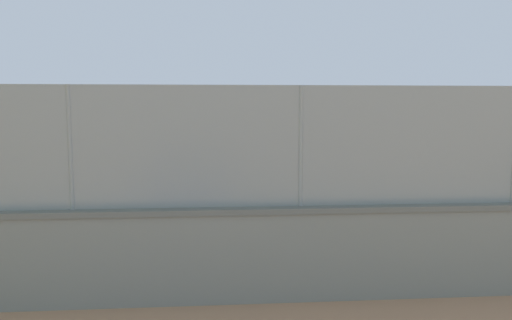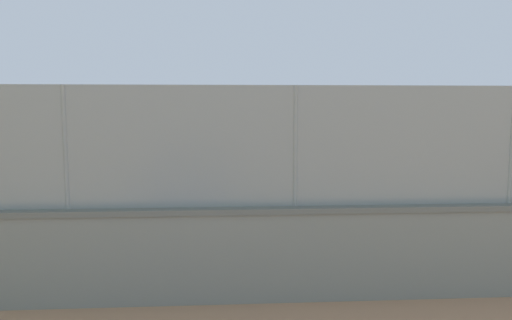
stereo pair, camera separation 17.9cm
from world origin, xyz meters
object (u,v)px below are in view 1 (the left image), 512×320
object	(u,v)px
player_baseline_waiting	(407,183)
sports_ball	(484,235)
player_crossing_court	(253,151)
player_foreground_swinging	(88,178)

from	to	relation	value
player_baseline_waiting	sports_ball	world-z (taller)	player_baseline_waiting
player_baseline_waiting	player_crossing_court	size ratio (longest dim) A/B	1.12
player_crossing_court	sports_ball	xyz separation A→B (m)	(-4.57, 11.55, -0.80)
player_foreground_swinging	sports_ball	world-z (taller)	player_foreground_swinging
player_crossing_court	player_foreground_swinging	bearing A→B (deg)	61.37
player_foreground_swinging	sports_ball	size ratio (longest dim) A/B	15.00
player_foreground_swinging	player_crossing_court	xyz separation A→B (m)	(-4.68, -8.57, -0.05)
sports_ball	player_crossing_court	bearing A→B (deg)	-68.41
player_foreground_swinging	player_crossing_court	distance (m)	9.76
player_crossing_court	sports_ball	size ratio (longest dim) A/B	14.17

